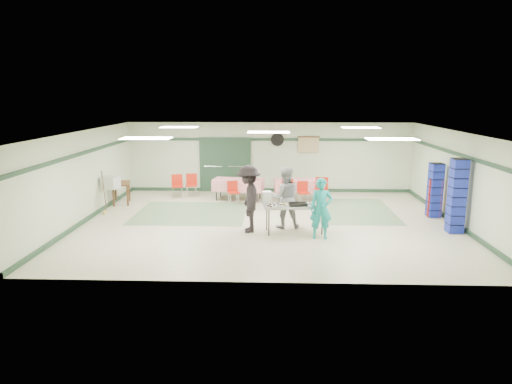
{
  "coord_description": "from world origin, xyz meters",
  "views": [
    {
      "loc": [
        0.12,
        -13.16,
        3.71
      ],
      "look_at": [
        -0.35,
        -0.3,
        0.98
      ],
      "focal_mm": 32.0,
      "sensor_mm": 36.0,
      "label": 1
    }
  ],
  "objects_px": {
    "chair_a": "(303,190)",
    "crate_stack_blue_b": "(457,196)",
    "crate_stack_blue_a": "(435,190)",
    "volunteer_dark": "(248,199)",
    "printer_table": "(121,186)",
    "serving_table": "(294,207)",
    "chair_b": "(287,189)",
    "chair_loose_b": "(177,184)",
    "chair_loose_a": "(191,183)",
    "dining_table_b": "(238,184)",
    "crate_stack_red": "(434,198)",
    "dining_table_a": "(299,185)",
    "office_printer": "(110,182)",
    "chair_d": "(233,190)",
    "volunteer_teal": "(321,209)",
    "broom": "(104,192)",
    "volunteer_grey": "(285,198)",
    "chair_c": "(321,188)"
  },
  "relations": [
    {
      "from": "serving_table",
      "to": "chair_c",
      "type": "bearing_deg",
      "value": 65.3
    },
    {
      "from": "serving_table",
      "to": "crate_stack_blue_a",
      "type": "xyz_separation_m",
      "value": [
        4.43,
        1.81,
        0.13
      ]
    },
    {
      "from": "volunteer_teal",
      "to": "volunteer_grey",
      "type": "xyz_separation_m",
      "value": [
        -0.93,
        0.97,
        0.07
      ]
    },
    {
      "from": "crate_stack_red",
      "to": "broom",
      "type": "bearing_deg",
      "value": -179.81
    },
    {
      "from": "crate_stack_blue_a",
      "to": "printer_table",
      "type": "bearing_deg",
      "value": 172.3
    },
    {
      "from": "printer_table",
      "to": "dining_table_a",
      "type": "bearing_deg",
      "value": -6.1
    },
    {
      "from": "chair_c",
      "to": "office_printer",
      "type": "xyz_separation_m",
      "value": [
        -6.97,
        -1.18,
        0.37
      ]
    },
    {
      "from": "chair_b",
      "to": "chair_loose_b",
      "type": "xyz_separation_m",
      "value": [
        -4.01,
        0.85,
        -0.01
      ]
    },
    {
      "from": "crate_stack_blue_b",
      "to": "broom",
      "type": "relative_size",
      "value": 1.49
    },
    {
      "from": "office_printer",
      "to": "crate_stack_red",
      "type": "bearing_deg",
      "value": 11.19
    },
    {
      "from": "serving_table",
      "to": "chair_loose_a",
      "type": "distance_m",
      "value": 5.73
    },
    {
      "from": "chair_a",
      "to": "crate_stack_blue_a",
      "type": "distance_m",
      "value": 4.27
    },
    {
      "from": "dining_table_a",
      "to": "broom",
      "type": "xyz_separation_m",
      "value": [
        -6.32,
        -2.13,
        0.15
      ]
    },
    {
      "from": "dining_table_a",
      "to": "chair_loose_a",
      "type": "xyz_separation_m",
      "value": [
        -3.99,
        0.48,
        -0.04
      ]
    },
    {
      "from": "crate_stack_blue_b",
      "to": "chair_loose_b",
      "type": "bearing_deg",
      "value": 154.41
    },
    {
      "from": "dining_table_b",
      "to": "chair_c",
      "type": "bearing_deg",
      "value": -2.52
    },
    {
      "from": "volunteer_teal",
      "to": "chair_c",
      "type": "xyz_separation_m",
      "value": [
        0.41,
        3.9,
        -0.23
      ]
    },
    {
      "from": "printer_table",
      "to": "crate_stack_blue_a",
      "type": "bearing_deg",
      "value": -20.58
    },
    {
      "from": "dining_table_a",
      "to": "chair_loose_b",
      "type": "height_order",
      "value": "chair_loose_b"
    },
    {
      "from": "dining_table_a",
      "to": "chair_a",
      "type": "height_order",
      "value": "chair_a"
    },
    {
      "from": "chair_loose_a",
      "to": "printer_table",
      "type": "relative_size",
      "value": 0.86
    },
    {
      "from": "serving_table",
      "to": "chair_d",
      "type": "distance_m",
      "value": 3.91
    },
    {
      "from": "volunteer_dark",
      "to": "chair_loose_b",
      "type": "relative_size",
      "value": 2.17
    },
    {
      "from": "serving_table",
      "to": "chair_b",
      "type": "distance_m",
      "value": 3.38
    },
    {
      "from": "chair_loose_a",
      "to": "chair_loose_b",
      "type": "relative_size",
      "value": 1.0
    },
    {
      "from": "volunteer_dark",
      "to": "crate_stack_red",
      "type": "bearing_deg",
      "value": 102.34
    },
    {
      "from": "dining_table_b",
      "to": "chair_c",
      "type": "distance_m",
      "value": 2.98
    },
    {
      "from": "chair_d",
      "to": "printer_table",
      "type": "xyz_separation_m",
      "value": [
        -3.9,
        -0.17,
        0.16
      ]
    },
    {
      "from": "serving_table",
      "to": "crate_stack_blue_b",
      "type": "height_order",
      "value": "crate_stack_blue_b"
    },
    {
      "from": "chair_a",
      "to": "crate_stack_blue_b",
      "type": "height_order",
      "value": "crate_stack_blue_b"
    },
    {
      "from": "volunteer_dark",
      "to": "printer_table",
      "type": "relative_size",
      "value": 1.85
    },
    {
      "from": "volunteer_dark",
      "to": "crate_stack_blue_b",
      "type": "height_order",
      "value": "crate_stack_blue_b"
    },
    {
      "from": "chair_d",
      "to": "office_printer",
      "type": "distance_m",
      "value": 4.09
    },
    {
      "from": "chair_b",
      "to": "chair_loose_b",
      "type": "height_order",
      "value": "chair_b"
    },
    {
      "from": "chair_a",
      "to": "crate_stack_red",
      "type": "bearing_deg",
      "value": -35.05
    },
    {
      "from": "crate_stack_blue_b",
      "to": "dining_table_a",
      "type": "bearing_deg",
      "value": 136.82
    },
    {
      "from": "volunteer_grey",
      "to": "crate_stack_blue_b",
      "type": "xyz_separation_m",
      "value": [
        4.67,
        -0.32,
        0.15
      ]
    },
    {
      "from": "volunteer_teal",
      "to": "chair_a",
      "type": "bearing_deg",
      "value": 96.24
    },
    {
      "from": "crate_stack_blue_b",
      "to": "crate_stack_blue_a",
      "type": "bearing_deg",
      "value": 90.0
    },
    {
      "from": "volunteer_teal",
      "to": "printer_table",
      "type": "relative_size",
      "value": 1.61
    },
    {
      "from": "chair_d",
      "to": "crate_stack_blue_b",
      "type": "distance_m",
      "value": 7.19
    },
    {
      "from": "volunteer_dark",
      "to": "chair_loose_a",
      "type": "distance_m",
      "value": 5.01
    },
    {
      "from": "volunteer_teal",
      "to": "crate_stack_blue_a",
      "type": "distance_m",
      "value": 4.41
    },
    {
      "from": "volunteer_dark",
      "to": "office_printer",
      "type": "distance_m",
      "value": 5.1
    },
    {
      "from": "dining_table_b",
      "to": "volunteer_dark",
      "type": "bearing_deg",
      "value": -73.37
    },
    {
      "from": "crate_stack_red",
      "to": "printer_table",
      "type": "relative_size",
      "value": 1.2
    },
    {
      "from": "volunteer_teal",
      "to": "dining_table_b",
      "type": "relative_size",
      "value": 0.86
    },
    {
      "from": "dining_table_b",
      "to": "volunteer_grey",
      "type": "bearing_deg",
      "value": -57.23
    },
    {
      "from": "chair_a",
      "to": "crate_stack_red",
      "type": "xyz_separation_m",
      "value": [
        3.96,
        -1.52,
        0.11
      ]
    },
    {
      "from": "volunteer_grey",
      "to": "crate_stack_blue_b",
      "type": "relative_size",
      "value": 0.85
    }
  ]
}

